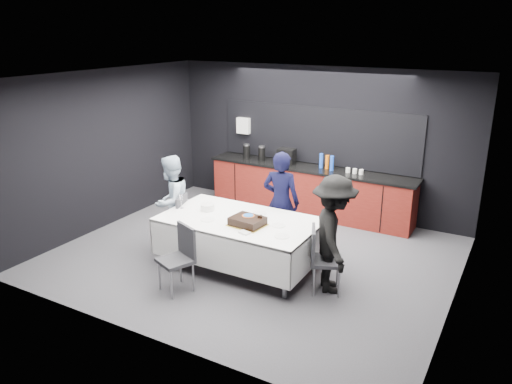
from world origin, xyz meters
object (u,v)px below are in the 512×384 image
at_px(party_table, 240,227).
at_px(person_center, 281,202).
at_px(champagne_flute, 181,199).
at_px(cake_assembly, 248,221).
at_px(person_left, 171,201).
at_px(person_right, 333,235).
at_px(chair_right, 321,255).
at_px(chair_near, 180,254).
at_px(plate_stack, 207,207).
at_px(chair_left, 176,218).

height_order(party_table, person_center, person_center).
bearing_deg(champagne_flute, cake_assembly, -4.82).
xyz_separation_m(champagne_flute, person_center, (1.29, 0.90, -0.11)).
xyz_separation_m(cake_assembly, person_left, (-1.63, 0.31, -0.08)).
relative_size(person_left, person_right, 0.93).
relative_size(party_table, chair_right, 2.51).
bearing_deg(chair_near, chair_right, 27.89).
bearing_deg(person_center, person_left, 14.86).
bearing_deg(plate_stack, person_left, 173.80).
relative_size(cake_assembly, person_center, 0.32).
bearing_deg(cake_assembly, person_center, 88.22).
bearing_deg(champagne_flute, person_left, 150.73).
height_order(person_left, person_right, person_right).
distance_m(chair_left, chair_near, 1.34).
height_order(person_center, person_left, person_center).
distance_m(chair_right, person_center, 1.44).
bearing_deg(cake_assembly, chair_left, 171.88).
bearing_deg(cake_assembly, party_table, 144.79).
relative_size(chair_near, person_right, 0.56).
relative_size(person_center, person_left, 1.08).
relative_size(party_table, cake_assembly, 4.41).
height_order(champagne_flute, chair_left, champagne_flute).
relative_size(champagne_flute, person_center, 0.14).
relative_size(plate_stack, person_right, 0.13).
bearing_deg(chair_right, champagne_flute, 179.45).
bearing_deg(party_table, chair_near, -109.96).
bearing_deg(person_right, chair_right, 103.68).
bearing_deg(party_table, person_right, 1.14).
xyz_separation_m(chair_right, chair_near, (-1.70, -0.90, 0.00)).
xyz_separation_m(chair_right, person_left, (-2.73, 0.23, 0.23)).
bearing_deg(chair_near, person_center, 71.07).
bearing_deg(person_right, champagne_flute, 62.94).
distance_m(person_center, person_left, 1.80).
xyz_separation_m(cake_assembly, chair_left, (-1.46, 0.21, -0.31)).
bearing_deg(chair_right, cake_assembly, -175.69).
xyz_separation_m(plate_stack, person_left, (-0.78, 0.08, -0.07)).
height_order(plate_stack, chair_right, chair_right).
bearing_deg(cake_assembly, chair_right, 4.31).
bearing_deg(person_left, chair_near, 39.81).
xyz_separation_m(chair_near, person_right, (1.82, 1.01, 0.29)).
xyz_separation_m(party_table, chair_left, (-1.23, 0.04, -0.11)).
xyz_separation_m(chair_left, person_center, (1.49, 0.80, 0.29)).
bearing_deg(chair_right, chair_near, -152.11).
height_order(chair_left, person_center, person_center).
distance_m(plate_stack, person_left, 0.78).
distance_m(party_table, chair_near, 1.05).
relative_size(chair_right, person_right, 0.56).
bearing_deg(champagne_flute, chair_left, 153.47).
height_order(champagne_flute, person_left, person_left).
xyz_separation_m(plate_stack, chair_right, (1.96, -0.15, -0.30)).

